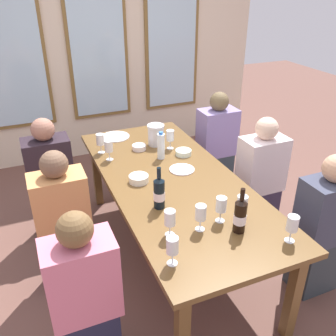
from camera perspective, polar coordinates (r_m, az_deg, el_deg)
name	(u,v)px	position (r m, az deg, el deg)	size (l,w,h in m)	color
ground_plane	(172,253)	(3.26, 0.62, -13.06)	(12.00, 12.00, 0.00)	brown
back_wall_with_windows	(96,38)	(4.66, -11.01, 19.05)	(4.16, 0.10, 2.90)	beige
dining_table	(172,187)	(2.86, 0.69, -2.91)	(0.96, 2.23, 0.74)	brown
white_plate_0	(115,137)	(3.58, -8.13, 4.82)	(0.27, 0.27, 0.01)	white
white_plate_1	(182,169)	(2.95, 2.17, -0.22)	(0.20, 0.20, 0.01)	white
metal_pitcher	(156,135)	(3.35, -1.89, 5.16)	(0.16, 0.16, 0.19)	silver
wine_bottle_0	(240,216)	(2.26, 11.08, -7.22)	(0.08, 0.08, 0.30)	black
wine_bottle_1	(159,193)	(2.44, -1.37, -3.83)	(0.08, 0.08, 0.30)	black
tasting_bowl_0	(139,179)	(2.78, -4.55, -1.66)	(0.15, 0.15, 0.05)	white
tasting_bowl_1	(139,147)	(3.29, -4.48, 3.21)	(0.12, 0.12, 0.04)	white
tasting_bowl_2	(183,152)	(3.19, 2.40, 2.42)	(0.14, 0.14, 0.05)	white
water_bottle	(161,146)	(3.09, -1.09, 3.42)	(0.06, 0.06, 0.24)	white
wine_glass_0	(170,219)	(2.19, 0.29, -7.88)	(0.07, 0.07, 0.17)	white
wine_glass_1	(201,214)	(2.24, 5.07, -7.04)	(0.07, 0.07, 0.17)	white
wine_glass_2	(242,203)	(2.36, 11.39, -5.39)	(0.07, 0.07, 0.17)	white
wine_glass_3	(109,147)	(3.10, -9.14, 3.29)	(0.07, 0.07, 0.17)	white
wine_glass_4	(292,224)	(2.26, 18.67, -8.20)	(0.07, 0.07, 0.17)	white
wine_glass_5	(100,140)	(3.24, -10.42, 4.21)	(0.07, 0.07, 0.17)	white
wine_glass_6	(172,246)	(1.99, 0.68, -11.95)	(0.07, 0.07, 0.17)	white
wine_glass_7	(170,136)	(3.26, 0.34, 4.97)	(0.07, 0.07, 0.17)	white
wine_glass_8	(221,205)	(2.32, 8.21, -5.67)	(0.07, 0.07, 0.17)	white
seated_person_0	(85,300)	(2.23, -12.67, -19.29)	(0.38, 0.24, 1.11)	#23233C
seated_person_1	(322,229)	(2.87, 22.70, -8.74)	(0.38, 0.24, 1.11)	#2E353B
seated_person_2	(64,224)	(2.80, -15.81, -8.36)	(0.38, 0.24, 1.11)	#322D44
seated_person_3	(260,181)	(3.32, 14.00, -1.92)	(0.38, 0.24, 1.11)	#352A42
seated_person_4	(52,182)	(3.36, -17.52, -2.07)	(0.38, 0.24, 1.11)	#2E3734
seated_person_5	(216,147)	(3.89, 7.47, 3.27)	(0.38, 0.24, 1.11)	#2E3940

